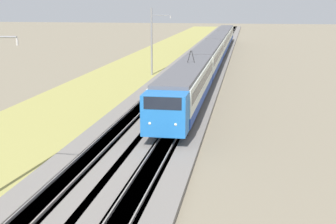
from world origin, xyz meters
name	(u,v)px	position (x,y,z in m)	size (l,w,h in m)	color
ballast_main	(177,73)	(50.00, 0.00, 0.15)	(240.00, 4.40, 0.30)	slate
ballast_adjacent	(208,74)	(50.00, -3.95, 0.15)	(240.00, 4.40, 0.30)	slate
track_main	(177,73)	(50.00, 0.00, 0.16)	(240.00, 1.57, 0.45)	#4C4238
track_adjacent	(208,74)	(50.00, -3.95, 0.16)	(240.00, 1.57, 0.45)	#4C4238
grass_verge	(135,73)	(50.00, 5.60, 0.06)	(240.00, 12.00, 0.12)	#99934C
passenger_train	(214,49)	(60.66, -3.95, 2.31)	(85.91, 2.96, 4.95)	blue
catenary_mast_mid	(152,41)	(48.23, 2.96, 4.37)	(0.22, 2.56, 8.46)	slate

